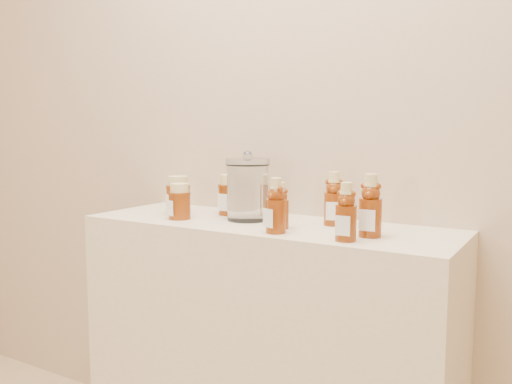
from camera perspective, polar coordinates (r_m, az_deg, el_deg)
The scene contains 11 objects.
wall_back at distance 1.87m, azimuth 4.20°, elevation 11.39°, with size 3.50×0.02×2.70m, color tan.
display_table at distance 1.84m, azimuth 1.00°, elevation -17.17°, with size 1.20×0.40×0.90m, color beige.
bear_bottle_back_left at distance 1.61m, azimuth 2.59°, elevation -1.10°, with size 0.05×0.05×0.16m, color #642407, non-canonical shape.
bear_bottle_back_mid at distance 1.68m, azimuth 8.19°, elevation -0.31°, with size 0.06×0.06×0.19m, color #642407, non-canonical shape.
bear_bottle_back_right at distance 1.51m, azimuth 11.97°, elevation -0.97°, with size 0.07×0.07×0.20m, color #642407, non-canonical shape.
bear_bottle_front_left at distance 1.54m, azimuth 2.12°, elevation -1.06°, with size 0.06×0.06×0.18m, color #642407, non-canonical shape.
bear_bottle_front_right at distance 1.45m, azimuth 9.46°, elevation -1.67°, with size 0.06×0.06×0.18m, color #642407, non-canonical shape.
honey_jar_left at distance 1.90m, azimuth -8.19°, elevation -0.33°, with size 0.08×0.08×0.13m, color #642407, non-canonical shape.
honey_jar_back at distance 1.87m, azimuth -2.68°, elevation -0.28°, with size 0.09×0.09×0.14m, color #642407, non-canonical shape.
honey_jar_front at distance 1.79m, azimuth -8.05°, elevation -0.98°, with size 0.07×0.07×0.12m, color #642407, non-canonical shape.
glass_canister at distance 1.75m, azimuth -0.88°, elevation 0.57°, with size 0.14×0.14×0.22m, color white, non-canonical shape.
Camera 1 is at (0.85, 0.09, 1.19)m, focal length 38.00 mm.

